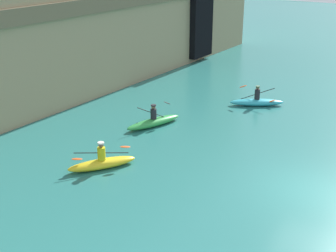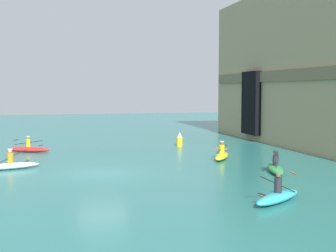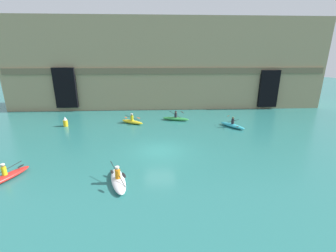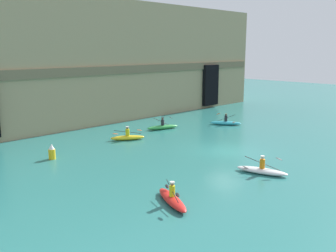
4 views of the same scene
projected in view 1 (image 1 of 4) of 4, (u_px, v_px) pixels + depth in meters
ground_plane at (313, 190)px, 17.42m from camera, size 120.00×120.00×0.00m
kayak_cyan at (257, 102)px, 26.49m from camera, size 2.28×2.91×1.17m
kayak_green at (154, 121)px, 23.51m from camera, size 3.21×1.60×1.21m
kayak_yellow at (102, 163)px, 19.07m from camera, size 2.75×2.05×1.15m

